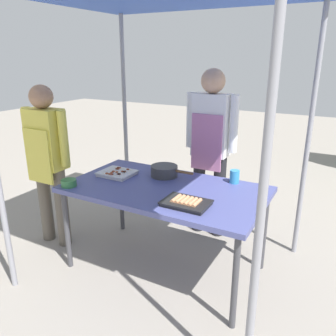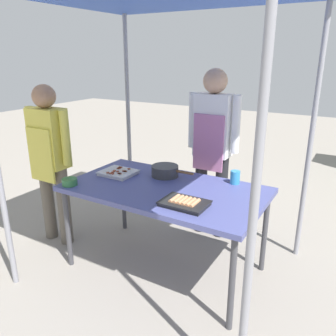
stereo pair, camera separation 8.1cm
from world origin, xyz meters
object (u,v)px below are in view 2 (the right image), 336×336
object	(u,v)px
vendor_woman	(213,141)
customer_nearby	(50,154)
stall_table	(165,193)
drink_cup_near_edge	(235,177)
tray_grilled_sausages	(184,203)
cooking_wok	(165,171)
condiment_bowl	(70,182)
tray_meat_skewers	(118,173)

from	to	relation	value
vendor_woman	customer_nearby	distance (m)	1.54
stall_table	customer_nearby	distance (m)	1.19
drink_cup_near_edge	tray_grilled_sausages	bearing A→B (deg)	-104.74
vendor_woman	cooking_wok	bearing A→B (deg)	67.77
stall_table	condiment_bowl	size ratio (longest dim) A/B	12.82
stall_table	vendor_woman	xyz separation A→B (m)	(0.08, 0.76, 0.29)
tray_meat_skewers	cooking_wok	size ratio (longest dim) A/B	0.76
tray_meat_skewers	customer_nearby	world-z (taller)	customer_nearby
vendor_woman	customer_nearby	xyz separation A→B (m)	(-1.24, -0.90, -0.09)
customer_nearby	condiment_bowl	bearing A→B (deg)	-25.31
tray_meat_skewers	customer_nearby	distance (m)	0.68
stall_table	cooking_wok	world-z (taller)	cooking_wok
tray_grilled_sausages	tray_meat_skewers	size ratio (longest dim) A/B	1.11
cooking_wok	condiment_bowl	xyz separation A→B (m)	(-0.56, -0.59, -0.02)
tray_meat_skewers	customer_nearby	xyz separation A→B (m)	(-0.64, -0.19, 0.13)
tray_grilled_sausages	customer_nearby	xyz separation A→B (m)	(-1.46, 0.10, 0.13)
tray_meat_skewers	cooking_wok	bearing A→B (deg)	24.89
tray_meat_skewers	condiment_bowl	bearing A→B (deg)	-113.66
tray_meat_skewers	cooking_wok	distance (m)	0.42
vendor_woman	customer_nearby	world-z (taller)	vendor_woman
cooking_wok	tray_meat_skewers	bearing A→B (deg)	-155.11
stall_table	drink_cup_near_edge	size ratio (longest dim) A/B	14.40
stall_table	customer_nearby	bearing A→B (deg)	-173.26
condiment_bowl	vendor_woman	distance (m)	1.38
stall_table	tray_grilled_sausages	size ratio (longest dim) A/B	4.80
drink_cup_near_edge	cooking_wok	bearing A→B (deg)	-167.49
stall_table	tray_grilled_sausages	bearing A→B (deg)	-37.66
stall_table	vendor_woman	world-z (taller)	vendor_woman
stall_table	tray_meat_skewers	world-z (taller)	tray_meat_skewers
condiment_bowl	tray_meat_skewers	bearing A→B (deg)	66.34
cooking_wok	drink_cup_near_edge	world-z (taller)	drink_cup_near_edge
cooking_wok	condiment_bowl	size ratio (longest dim) A/B	3.19
stall_table	tray_grilled_sausages	xyz separation A→B (m)	(0.30, -0.23, 0.07)
tray_grilled_sausages	cooking_wok	distance (m)	0.64
condiment_bowl	customer_nearby	xyz separation A→B (m)	(-0.46, 0.22, 0.12)
drink_cup_near_edge	customer_nearby	world-z (taller)	customer_nearby
cooking_wok	vendor_woman	distance (m)	0.60
stall_table	tray_meat_skewers	xyz separation A→B (m)	(-0.52, 0.06, 0.07)
cooking_wok	vendor_woman	bearing A→B (deg)	67.77
cooking_wok	drink_cup_near_edge	distance (m)	0.61
drink_cup_near_edge	customer_nearby	bearing A→B (deg)	-162.77
stall_table	drink_cup_near_edge	xyz separation A→B (m)	(0.46, 0.37, 0.11)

